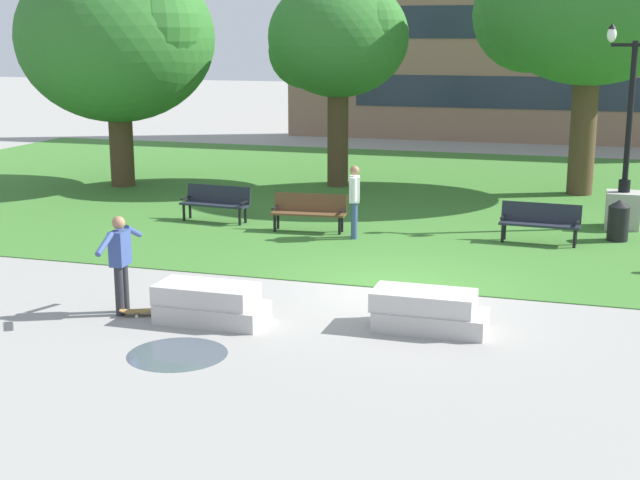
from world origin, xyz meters
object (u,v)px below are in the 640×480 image
object	(u,v)px
person_skateboarder	(120,258)
skateboard	(150,311)
park_bench_far_left	(216,201)
lamp_post_right	(624,188)
park_bench_near_right	(540,220)
trash_bin	(618,220)
person_bystander_far_lawn	(354,198)
concrete_block_left	(427,311)
concrete_block_center	(209,304)
park_bench_near_left	(309,210)

from	to	relation	value
person_skateboarder	skateboard	xyz separation A→B (m)	(0.50, 0.03, -0.89)
park_bench_far_left	lamp_post_right	xyz separation A→B (m)	(9.92, 2.15, 0.48)
skateboard	park_bench_near_right	bearing A→B (deg)	50.92
lamp_post_right	trash_bin	size ratio (longest dim) A/B	5.13
skateboard	person_bystander_far_lawn	xyz separation A→B (m)	(1.86, 6.68, 0.90)
skateboard	park_bench_near_right	size ratio (longest dim) A/B	0.55
concrete_block_left	skateboard	bearing A→B (deg)	-171.83
concrete_block_center	concrete_block_left	world-z (taller)	same
park_bench_near_right	park_bench_far_left	xyz separation A→B (m)	(-8.07, 0.08, 0.00)
concrete_block_left	skateboard	xyz separation A→B (m)	(-4.67, -0.67, -0.22)
park_bench_near_left	park_bench_near_right	xyz separation A→B (m)	(5.44, 0.34, 0.00)
person_skateboarder	trash_bin	distance (m)	11.67
person_skateboarder	person_bystander_far_lawn	distance (m)	7.11
trash_bin	park_bench_far_left	bearing A→B (deg)	-176.11
skateboard	park_bench_far_left	size ratio (longest dim) A/B	0.55
concrete_block_center	park_bench_near_right	xyz separation A→B (m)	(4.94, 7.45, 0.23)
skateboard	park_bench_near_right	world-z (taller)	park_bench_near_right
concrete_block_left	person_skateboarder	distance (m)	5.26
concrete_block_center	lamp_post_right	bearing A→B (deg)	54.95
trash_bin	person_bystander_far_lawn	bearing A→B (deg)	-165.65
park_bench_near_right	park_bench_near_left	bearing A→B (deg)	-176.43
concrete_block_center	park_bench_near_left	xyz separation A→B (m)	(-0.50, 7.11, 0.23)
park_bench_near_right	person_bystander_far_lawn	bearing A→B (deg)	-169.57
person_skateboarder	trash_bin	bearing A→B (deg)	44.84
concrete_block_left	park_bench_near_left	distance (m)	7.62
person_skateboarder	lamp_post_right	bearing A→B (deg)	49.14
skateboard	lamp_post_right	size ratio (longest dim) A/B	0.20
person_skateboarder	park_bench_near_right	size ratio (longest dim) A/B	0.94
park_bench_near_left	concrete_block_left	bearing A→B (deg)	-57.77
trash_bin	park_bench_near_left	bearing A→B (deg)	-171.41
skateboard	park_bench_near_left	distance (m)	7.15
park_bench_near_right	lamp_post_right	size ratio (longest dim) A/B	0.37
trash_bin	park_bench_near_right	bearing A→B (deg)	-156.69
lamp_post_right	trash_bin	xyz separation A→B (m)	(-0.13, -1.49, -0.52)
concrete_block_center	park_bench_near_right	bearing A→B (deg)	56.46
person_skateboarder	park_bench_near_right	distance (m)	9.95
person_bystander_far_lawn	concrete_block_center	bearing A→B (deg)	-96.34
concrete_block_center	park_bench_near_right	distance (m)	8.94
concrete_block_left	park_bench_near_left	world-z (taller)	park_bench_near_left
park_bench_near_left	person_bystander_far_lawn	size ratio (longest dim) A/B	1.08
concrete_block_left	skateboard	world-z (taller)	concrete_block_left
concrete_block_center	person_skateboarder	size ratio (longest dim) A/B	1.07
park_bench_near_left	person_bystander_far_lawn	world-z (taller)	person_bystander_far_lawn
park_bench_far_left	person_bystander_far_lawn	bearing A→B (deg)	-12.37
park_bench_near_left	lamp_post_right	bearing A→B (deg)	19.40
park_bench_near_right	lamp_post_right	xyz separation A→B (m)	(1.85, 2.23, 0.48)
park_bench_near_right	lamp_post_right	bearing A→B (deg)	50.28
concrete_block_left	person_bystander_far_lawn	size ratio (longest dim) A/B	1.08
concrete_block_center	person_bystander_far_lawn	distance (m)	6.75
skateboard	lamp_post_right	xyz separation A→B (m)	(7.90, 9.68, 0.94)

